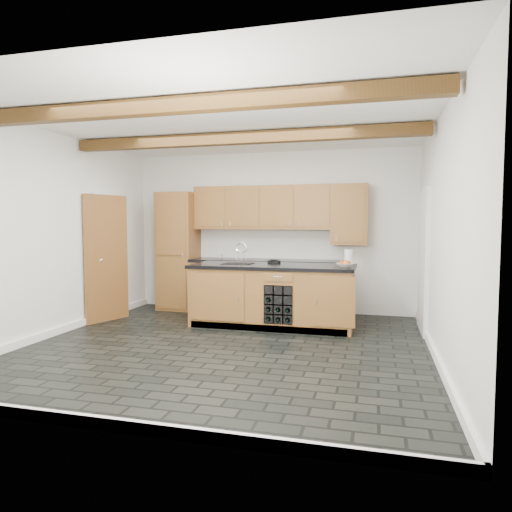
% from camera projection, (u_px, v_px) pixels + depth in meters
% --- Properties ---
extents(ground, '(5.00, 5.00, 0.00)m').
position_uv_depth(ground, '(227.00, 346.00, 5.78)').
color(ground, black).
rests_on(ground, ground).
extents(room_shell, '(5.01, 5.00, 5.00)m').
position_uv_depth(room_shell, '(233.00, 225.00, 6.20)').
color(room_shell, white).
rests_on(room_shell, ground).
extents(back_cabinetry, '(3.65, 0.62, 2.20)m').
position_uv_depth(back_cabinetry, '(247.00, 256.00, 7.96)').
color(back_cabinetry, olive).
rests_on(back_cabinetry, ground).
extents(island, '(2.48, 0.96, 0.93)m').
position_uv_depth(island, '(273.00, 295.00, 6.91)').
color(island, olive).
rests_on(island, ground).
extents(faucet, '(0.45, 0.40, 0.34)m').
position_uv_depth(faucet, '(239.00, 261.00, 7.06)').
color(faucet, black).
rests_on(faucet, island).
extents(kitchen_scale, '(0.20, 0.14, 0.06)m').
position_uv_depth(kitchen_scale, '(274.00, 261.00, 7.15)').
color(kitchen_scale, black).
rests_on(kitchen_scale, island).
extents(fruit_bowl, '(0.30, 0.30, 0.06)m').
position_uv_depth(fruit_bowl, '(345.00, 265.00, 6.50)').
color(fruit_bowl, silver).
rests_on(fruit_bowl, island).
extents(fruit_cluster, '(0.16, 0.17, 0.07)m').
position_uv_depth(fruit_cluster, '(345.00, 263.00, 6.49)').
color(fruit_cluster, '#B93118').
rests_on(fruit_cluster, fruit_bowl).
extents(paper_towel, '(0.13, 0.13, 0.22)m').
position_uv_depth(paper_towel, '(348.00, 257.00, 6.92)').
color(paper_towel, white).
rests_on(paper_towel, island).
extents(mug, '(0.12, 0.12, 0.09)m').
position_uv_depth(mug, '(220.00, 256.00, 8.18)').
color(mug, white).
rests_on(mug, back_cabinetry).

